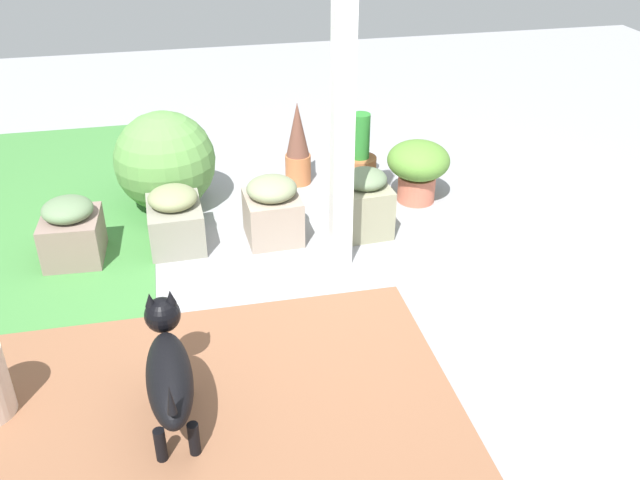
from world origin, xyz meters
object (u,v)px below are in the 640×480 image
object	(u,v)px
porch_pillar	(343,112)
stone_planter_near	(273,209)
dog	(169,370)
stone_planter_far	(72,231)
terracotta_pot_broad	(418,166)
stone_planter_mid	(175,218)
terracotta_pot_tall	(360,161)
stone_planter_nearest	(365,202)
terracotta_pot_spiky	(298,145)
round_shrub	(165,161)

from	to	relation	value
porch_pillar	stone_planter_near	xyz separation A→B (m)	(0.39, 0.39, -0.81)
dog	porch_pillar	bearing A→B (deg)	-41.67
stone_planter_near	stone_planter_far	world-z (taller)	stone_planter_near
stone_planter_far	terracotta_pot_broad	xyz separation A→B (m)	(0.34, -2.51, 0.08)
porch_pillar	stone_planter_mid	distance (m)	1.41
stone_planter_mid	terracotta_pot_tall	world-z (taller)	terracotta_pot_tall
terracotta_pot_tall	stone_planter_nearest	bearing A→B (deg)	167.66
stone_planter_near	porch_pillar	bearing A→B (deg)	-134.72
stone_planter_mid	terracotta_pot_spiky	distance (m)	1.29
stone_planter_nearest	stone_planter_near	size ratio (longest dim) A/B	1.04
stone_planter_far	terracotta_pot_spiky	xyz separation A→B (m)	(0.85, -1.67, 0.12)
round_shrub	terracotta_pot_tall	bearing A→B (deg)	-88.48
terracotta_pot_spiky	terracotta_pot_tall	bearing A→B (deg)	-110.20
stone_planter_near	stone_planter_nearest	bearing A→B (deg)	-93.31
terracotta_pot_spiky	stone_planter_far	bearing A→B (deg)	116.99
stone_planter_far	porch_pillar	bearing A→B (deg)	-102.90
terracotta_pot_broad	porch_pillar	bearing A→B (deg)	133.28
stone_planter_nearest	terracotta_pot_tall	xyz separation A→B (m)	(0.73, -0.16, -0.01)
round_shrub	dog	xyz separation A→B (m)	(-2.30, 0.04, -0.06)
stone_planter_nearest	stone_planter_far	xyz separation A→B (m)	(0.05, 1.98, -0.02)
terracotta_pot_spiky	stone_planter_nearest	bearing A→B (deg)	-160.95
porch_pillar	stone_planter_nearest	size ratio (longest dim) A/B	4.31
stone_planter_far	dog	xyz separation A→B (m)	(-1.66, -0.60, 0.10)
terracotta_pot_tall	dog	xyz separation A→B (m)	(-2.34, 1.54, 0.09)
stone_planter_nearest	terracotta_pot_broad	bearing A→B (deg)	-53.56
round_shrub	terracotta_pot_tall	world-z (taller)	round_shrub
stone_planter_mid	porch_pillar	bearing A→B (deg)	-112.77
round_shrub	terracotta_pot_spiky	xyz separation A→B (m)	(0.21, -1.04, -0.05)
porch_pillar	terracotta_pot_broad	bearing A→B (deg)	-46.72
stone_planter_nearest	terracotta_pot_tall	size ratio (longest dim) A/B	0.78
porch_pillar	round_shrub	bearing A→B (deg)	46.51
terracotta_pot_broad	dog	size ratio (longest dim) A/B	0.61
stone_planter_mid	terracotta_pot_spiky	bearing A→B (deg)	-51.23
porch_pillar	stone_planter_nearest	distance (m)	0.91
porch_pillar	terracotta_pot_tall	world-z (taller)	porch_pillar
porch_pillar	stone_planter_near	world-z (taller)	porch_pillar
terracotta_pot_spiky	porch_pillar	bearing A→B (deg)	-177.59
stone_planter_nearest	stone_planter_far	world-z (taller)	stone_planter_nearest
porch_pillar	stone_planter_mid	world-z (taller)	porch_pillar
stone_planter_far	round_shrub	distance (m)	0.92
dog	stone_planter_mid	bearing A→B (deg)	-2.47
porch_pillar	terracotta_pot_spiky	xyz separation A→B (m)	(1.25, 0.05, -0.71)
porch_pillar	stone_planter_near	distance (m)	0.97
stone_planter_far	stone_planter_near	bearing A→B (deg)	-90.36
porch_pillar	terracotta_pot_tall	bearing A→B (deg)	-21.18
stone_planter_far	dog	world-z (taller)	dog
terracotta_pot_broad	terracotta_pot_tall	size ratio (longest dim) A/B	0.78
stone_planter_near	terracotta_pot_spiky	distance (m)	0.93
round_shrub	terracotta_pot_tall	distance (m)	1.52
stone_planter_far	terracotta_pot_spiky	distance (m)	1.88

